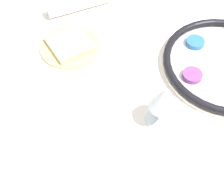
% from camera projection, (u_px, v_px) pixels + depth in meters
% --- Properties ---
extents(dining_table, '(1.59, 1.08, 0.73)m').
position_uv_depth(dining_table, '(117.00, 156.00, 1.08)').
color(dining_table, white).
rests_on(dining_table, ground_plane).
extents(wine_glass, '(0.06, 0.06, 0.12)m').
position_uv_depth(wine_glass, '(163.00, 100.00, 0.67)').
color(wine_glass, silver).
rests_on(wine_glass, dining_table).
extents(bread_plate, '(0.17, 0.17, 0.02)m').
position_uv_depth(bread_plate, '(70.00, 45.00, 0.87)').
color(bread_plate, tan).
rests_on(bread_plate, dining_table).
extents(napkin_roll, '(0.20, 0.04, 0.04)m').
position_uv_depth(napkin_roll, '(79.00, 4.00, 0.96)').
color(napkin_roll, white).
rests_on(napkin_roll, dining_table).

